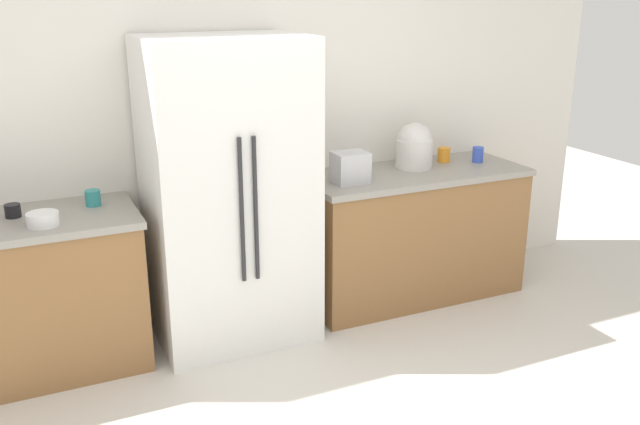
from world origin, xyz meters
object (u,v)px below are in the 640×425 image
at_px(rice_cooker, 415,147).
at_px(cup_b, 478,155).
at_px(refrigerator, 229,193).
at_px(cup_d, 13,211).
at_px(cup_c, 93,198).
at_px(bowl_a, 43,219).
at_px(toaster, 350,167).
at_px(cup_a, 444,155).

relative_size(rice_cooker, cup_b, 2.85).
relative_size(refrigerator, cup_d, 21.74).
xyz_separation_m(cup_c, bowl_a, (-0.28, -0.25, -0.01)).
distance_m(refrigerator, cup_c, 0.76).
height_order(toaster, cup_b, toaster).
height_order(refrigerator, rice_cooker, refrigerator).
xyz_separation_m(refrigerator, bowl_a, (-1.03, -0.11, 0.02)).
xyz_separation_m(refrigerator, cup_a, (1.62, 0.17, 0.04)).
bearing_deg(bowl_a, rice_cooker, 5.56).
distance_m(rice_cooker, cup_c, 2.09).
xyz_separation_m(cup_b, cup_d, (-2.99, 0.04, -0.02)).
bearing_deg(cup_b, refrigerator, -178.09).
bearing_deg(cup_a, cup_c, -179.23).
height_order(refrigerator, bowl_a, refrigerator).
distance_m(refrigerator, rice_cooker, 1.36).
bearing_deg(cup_c, cup_a, 0.77).
bearing_deg(rice_cooker, toaster, -164.31).
bearing_deg(cup_c, cup_d, -175.30).
bearing_deg(refrigerator, cup_a, 5.93).
relative_size(rice_cooker, cup_c, 3.45).
bearing_deg(cup_c, toaster, -6.55).
bearing_deg(toaster, cup_c, 173.45).
xyz_separation_m(cup_d, bowl_a, (0.13, -0.21, -0.00)).
bearing_deg(cup_b, cup_c, 178.33).
xyz_separation_m(toaster, cup_a, (0.84, 0.21, -0.05)).
bearing_deg(bowl_a, refrigerator, 6.16).
relative_size(toaster, cup_a, 2.08).
bearing_deg(cup_d, refrigerator, -5.01).
height_order(cup_b, cup_d, cup_b).
relative_size(cup_c, bowl_a, 0.55).
bearing_deg(cup_b, rice_cooker, 173.01).
height_order(toaster, cup_c, toaster).
distance_m(rice_cooker, bowl_a, 2.38).
distance_m(refrigerator, cup_b, 1.83).
distance_m(rice_cooker, cup_b, 0.50).
height_order(cup_b, cup_c, cup_b).
bearing_deg(cup_b, toaster, -174.57).
distance_m(cup_c, bowl_a, 0.37).
relative_size(rice_cooker, cup_a, 3.00).
xyz_separation_m(refrigerator, rice_cooker, (1.34, 0.12, 0.13)).
relative_size(toaster, cup_b, 1.98).
bearing_deg(cup_a, cup_b, -27.08).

